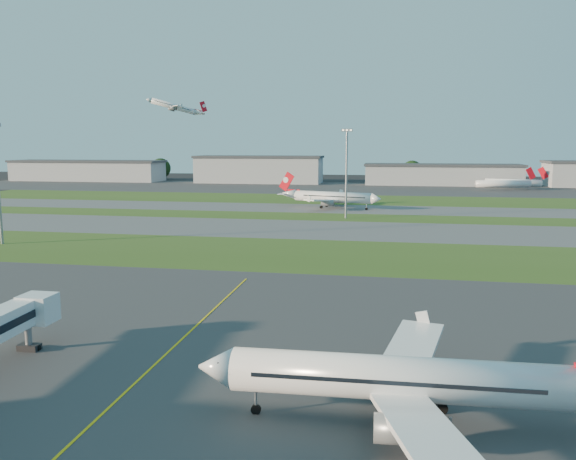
% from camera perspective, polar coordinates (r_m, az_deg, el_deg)
% --- Properties ---
extents(ground, '(700.00, 700.00, 0.00)m').
position_cam_1_polar(ground, '(64.66, -15.39, -10.86)').
color(ground, black).
rests_on(ground, ground).
extents(apron_near, '(300.00, 70.00, 0.01)m').
position_cam_1_polar(apron_near, '(64.66, -15.39, -10.85)').
color(apron_near, '#333335').
rests_on(apron_near, ground).
extents(grass_strip_a, '(300.00, 34.00, 0.01)m').
position_cam_1_polar(grass_strip_a, '(112.20, -3.95, -2.29)').
color(grass_strip_a, '#38541C').
rests_on(grass_strip_a, ground).
extents(taxiway_a, '(300.00, 32.00, 0.01)m').
position_cam_1_polar(taxiway_a, '(143.97, -0.77, 0.16)').
color(taxiway_a, '#515154').
rests_on(taxiway_a, ground).
extents(grass_strip_b, '(300.00, 18.00, 0.01)m').
position_cam_1_polar(grass_strip_b, '(168.36, 0.83, 1.40)').
color(grass_strip_b, '#38541C').
rests_on(grass_strip_b, ground).
extents(taxiway_b, '(300.00, 26.00, 0.01)m').
position_cam_1_polar(taxiway_b, '(189.95, 1.91, 2.22)').
color(taxiway_b, '#515154').
rests_on(taxiway_b, ground).
extents(grass_strip_c, '(300.00, 40.00, 0.01)m').
position_cam_1_polar(grass_strip_c, '(222.49, 3.12, 3.15)').
color(grass_strip_c, '#38541C').
rests_on(grass_strip_c, ground).
extents(apron_far, '(400.00, 80.00, 0.01)m').
position_cam_1_polar(apron_far, '(281.92, 4.62, 4.30)').
color(apron_far, '#333335').
rests_on(apron_far, ground).
extents(yellow_line, '(0.25, 60.00, 0.02)m').
position_cam_1_polar(yellow_line, '(62.75, -11.18, -11.31)').
color(yellow_line, gold).
rests_on(yellow_line, ground).
extents(airliner_parked, '(33.08, 28.07, 10.32)m').
position_cam_1_polar(airliner_parked, '(44.83, 12.20, -14.70)').
color(airliner_parked, white).
rests_on(airliner_parked, ground).
extents(airliner_taxiing, '(33.40, 28.09, 10.70)m').
position_cam_1_polar(airliner_taxiing, '(190.27, 4.49, 3.34)').
color(airliner_taxiing, white).
rests_on(airliner_taxiing, ground).
extents(airliner_departing, '(25.48, 21.87, 8.81)m').
position_cam_1_polar(airliner_departing, '(293.71, -11.47, 12.17)').
color(airliner_departing, white).
extents(mini_jet_near, '(28.25, 8.98, 9.48)m').
position_cam_1_polar(mini_jet_near, '(282.53, 21.05, 4.42)').
color(mini_jet_near, white).
rests_on(mini_jet_near, ground).
extents(mini_jet_far, '(27.90, 10.49, 9.48)m').
position_cam_1_polar(mini_jet_far, '(294.83, 21.95, 4.53)').
color(mini_jet_far, white).
rests_on(mini_jet_far, ground).
extents(light_mast_centre, '(3.20, 0.70, 25.80)m').
position_cam_1_polar(light_mast_centre, '(163.39, 5.96, 6.34)').
color(light_mast_centre, gray).
rests_on(light_mast_centre, ground).
extents(hangar_far_west, '(91.80, 23.00, 12.20)m').
position_cam_1_polar(hangar_far_west, '(357.10, -19.70, 5.72)').
color(hangar_far_west, '#93959A').
rests_on(hangar_far_west, ground).
extents(hangar_west, '(71.40, 23.00, 15.20)m').
position_cam_1_polar(hangar_west, '(318.36, -2.97, 6.18)').
color(hangar_west, '#93959A').
rests_on(hangar_west, ground).
extents(hangar_east, '(81.60, 23.00, 11.20)m').
position_cam_1_polar(hangar_east, '(311.50, 15.34, 5.47)').
color(hangar_east, '#93959A').
rests_on(hangar_east, ground).
extents(tree_far_west, '(11.00, 11.00, 12.00)m').
position_cam_1_polar(tree_far_west, '(389.21, -23.90, 5.74)').
color(tree_far_west, black).
rests_on(tree_far_west, ground).
extents(tree_west, '(12.10, 12.10, 13.20)m').
position_cam_1_polar(tree_west, '(352.78, -12.81, 6.14)').
color(tree_west, black).
rests_on(tree_west, ground).
extents(tree_mid_west, '(9.90, 9.90, 10.80)m').
position_cam_1_polar(tree_mid_west, '(324.61, 1.80, 5.92)').
color(tree_mid_west, black).
rests_on(tree_mid_west, ground).
extents(tree_mid_east, '(11.55, 11.55, 12.60)m').
position_cam_1_polar(tree_mid_east, '(324.42, 12.48, 5.89)').
color(tree_mid_east, black).
rests_on(tree_mid_east, ground).
extents(tree_east, '(10.45, 10.45, 11.40)m').
position_cam_1_polar(tree_east, '(334.01, 25.50, 5.22)').
color(tree_east, black).
rests_on(tree_east, ground).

